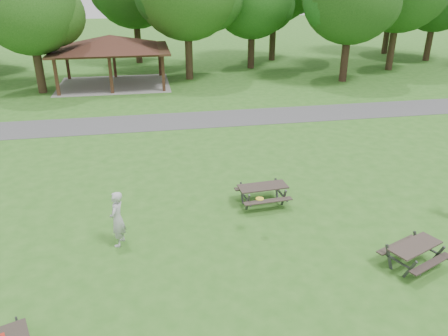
% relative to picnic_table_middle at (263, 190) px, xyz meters
% --- Properties ---
extents(ground, '(160.00, 160.00, 0.00)m').
position_rel_picnic_table_middle_xyz_m(ground, '(-2.34, -3.33, -0.58)').
color(ground, '#2D641C').
rests_on(ground, ground).
extents(asphalt_path, '(120.00, 3.20, 0.02)m').
position_rel_picnic_table_middle_xyz_m(asphalt_path, '(-2.34, 10.67, -0.57)').
color(asphalt_path, '#464648').
rests_on(asphalt_path, ground).
extents(pavilion, '(8.60, 7.01, 3.76)m').
position_rel_picnic_table_middle_xyz_m(pavilion, '(-6.34, 20.67, 2.48)').
color(pavilion, '#3C2215').
rests_on(pavilion, ground).
extents(tree_row_d, '(6.93, 6.60, 9.27)m').
position_rel_picnic_table_middle_xyz_m(tree_row_d, '(-11.26, 19.19, 5.19)').
color(tree_row_d, '#2E2114').
rests_on(tree_row_d, ground).
extents(tree_row_f, '(7.35, 7.00, 9.55)m').
position_rel_picnic_table_middle_xyz_m(tree_row_f, '(5.75, 25.19, 5.26)').
color(tree_row_f, black).
rests_on(tree_row_f, ground).
extents(picnic_table_middle, '(1.92, 1.59, 0.79)m').
position_rel_picnic_table_middle_xyz_m(picnic_table_middle, '(0.00, 0.00, 0.00)').
color(picnic_table_middle, '#2F2622').
rests_on(picnic_table_middle, ground).
extents(picnic_table_far, '(2.09, 1.91, 0.74)m').
position_rel_picnic_table_middle_xyz_m(picnic_table_far, '(3.39, -4.47, -0.04)').
color(picnic_table_far, '#312823').
rests_on(picnic_table_far, ground).
extents(frisbee_in_flight, '(0.32, 0.32, 0.02)m').
position_rel_picnic_table_middle_xyz_m(frisbee_in_flight, '(-0.65, -1.95, 0.74)').
color(frisbee_in_flight, yellow).
rests_on(frisbee_in_flight, ground).
extents(frisbee_thrower, '(0.64, 0.78, 1.85)m').
position_rel_picnic_table_middle_xyz_m(frisbee_thrower, '(-5.18, -1.75, 0.35)').
color(frisbee_thrower, '#B0B0B3').
rests_on(frisbee_thrower, ground).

